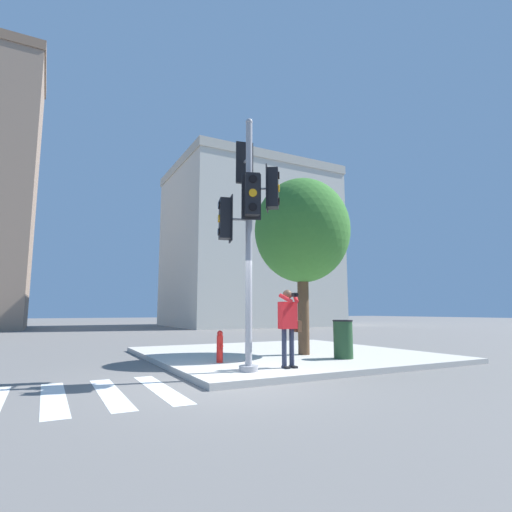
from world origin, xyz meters
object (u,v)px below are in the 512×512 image
Objects in this scene: trash_bin at (343,339)px; traffic_signal_pole at (248,210)px; street_tree at (302,231)px; person_photographer at (289,321)px.

traffic_signal_pole is at bearing -164.92° from trash_bin.
traffic_signal_pole is 1.07× the size of street_tree.
traffic_signal_pole is 3.23× the size of person_photographer.
traffic_signal_pole reaches higher than street_tree.
person_photographer is at bearing 3.83° from traffic_signal_pole.
person_photographer is at bearing -131.26° from street_tree.
traffic_signal_pole is 5.52× the size of trash_bin.
person_photographer is 3.89m from street_tree.
trash_bin is at bearing 20.06° from person_photographer.
traffic_signal_pole is at bearing -176.17° from person_photographer.
traffic_signal_pole reaches higher than trash_bin.
person_photographer reaches higher than trash_bin.
person_photographer is (1.07, 0.07, -2.44)m from traffic_signal_pole.
person_photographer is 1.71× the size of trash_bin.
street_tree is 5.18× the size of trash_bin.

